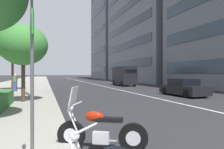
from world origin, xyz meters
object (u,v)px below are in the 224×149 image
Objects in this scene: car_lead_in_lane at (183,88)px; street_tree_mid_sidewalk at (23,45)px; street_lamp_with_banners at (37,29)px; street_tree_by_lamp_post at (12,48)px; parking_sign_by_curb at (32,75)px; pedestrian_on_plaza at (15,82)px; motorcycle_second_in_row at (100,131)px; delivery_van_ahead at (124,75)px.

car_lead_in_lane is 0.96× the size of street_tree_mid_sidewalk.
street_lamp_with_banners reaches higher than street_tree_by_lamp_post.
street_lamp_with_banners is 2.88m from street_tree_mid_sidewalk.
parking_sign_by_curb is 18.25m from pedestrian_on_plaza.
pedestrian_on_plaza reaches higher than motorcycle_second_in_row.
delivery_van_ahead is at bearing -84.87° from motorcycle_second_in_row.
delivery_van_ahead is at bearing -3.92° from car_lead_in_lane.
street_lamp_with_banners is at bearing 1.38° from parking_sign_by_curb.
motorcycle_second_in_row is 19.66m from street_tree_by_lamp_post.
pedestrian_on_plaza is (-7.87, 13.61, -0.52)m from delivery_van_ahead.
street_lamp_with_banners is at bearing -161.17° from street_tree_by_lamp_post.
pedestrian_on_plaza is at bearing 9.70° from street_tree_mid_sidewalk.
street_tree_mid_sidewalk is at bearing -169.40° from street_tree_by_lamp_post.
street_tree_by_lamp_post is at bearing 55.02° from car_lead_in_lane.
street_tree_by_lamp_post is (18.78, 4.32, 3.92)m from motorcycle_second_in_row.
motorcycle_second_in_row is at bearing -171.19° from street_lamp_with_banners.
street_tree_mid_sidewalk reaches higher than motorcycle_second_in_row.
street_lamp_with_banners is at bearing -16.44° from street_tree_mid_sidewalk.
pedestrian_on_plaza is at bearing -50.59° from motorcycle_second_in_row.
car_lead_in_lane is 0.83× the size of delivery_van_ahead.
delivery_van_ahead is 0.95× the size of street_tree_by_lamp_post.
motorcycle_second_in_row is 0.25× the size of street_lamp_with_banners.
street_tree_by_lamp_post is (9.97, 1.87, 0.89)m from street_tree_mid_sidewalk.
car_lead_in_lane is at bearing -122.63° from street_tree_by_lamp_post.
street_tree_by_lamp_post is at bearing 113.47° from delivery_van_ahead.
parking_sign_by_curb reaches higher than motorcycle_second_in_row.
street_tree_by_lamp_post reaches higher than delivery_van_ahead.
street_tree_by_lamp_post is at bearing 10.60° from street_tree_mid_sidewalk.
street_tree_mid_sidewalk is at bearing -67.72° from pedestrian_on_plaza.
parking_sign_by_curb is (-1.13, 1.44, 1.34)m from motorcycle_second_in_row.
parking_sign_by_curb reaches higher than pedestrian_on_plaza.
delivery_van_ahead is (24.80, -9.77, 1.03)m from motorcycle_second_in_row.
street_lamp_with_banners reaches higher than pedestrian_on_plaza.
motorcycle_second_in_row is 0.38× the size of delivery_van_ahead.
car_lead_in_lane is at bearing -15.06° from pedestrian_on_plaza.
pedestrian_on_plaza is at bearing 60.00° from car_lead_in_lane.
delivery_van_ahead is 20.23m from street_tree_mid_sidewalk.
motorcycle_second_in_row is at bearing 158.81° from delivery_van_ahead.
motorcycle_second_in_row is 0.36× the size of street_tree_by_lamp_post.
street_lamp_with_banners is 7.25m from pedestrian_on_plaza.
street_lamp_with_banners reaches higher than motorcycle_second_in_row.
street_tree_mid_sidewalk reaches higher than delivery_van_ahead.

